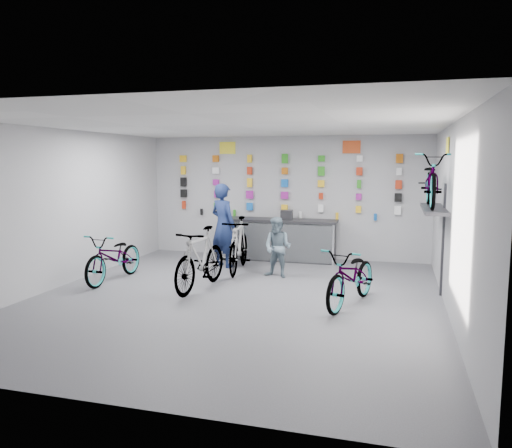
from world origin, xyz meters
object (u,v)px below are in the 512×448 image
(bike_service, at_px, (239,245))
(bike_right, at_px, (352,276))
(bike_center, at_px, (200,259))
(customer, at_px, (278,247))
(counter, at_px, (281,240))
(bike_left, at_px, (114,257))
(clerk, at_px, (223,225))

(bike_service, bearing_deg, bike_right, -43.93)
(bike_right, bearing_deg, bike_center, -169.32)
(bike_service, relative_size, customer, 1.57)
(counter, relative_size, bike_left, 1.45)
(bike_service, xyz_separation_m, clerk, (-0.50, 0.43, 0.36))
(bike_right, bearing_deg, bike_left, -168.64)
(counter, bearing_deg, bike_right, -59.83)
(counter, distance_m, bike_left, 4.04)
(bike_right, distance_m, bike_service, 3.23)
(customer, bearing_deg, clerk, 167.77)
(bike_service, bearing_deg, bike_center, -105.16)
(counter, distance_m, bike_center, 3.24)
(clerk, distance_m, customer, 1.63)
(bike_center, height_order, clerk, clerk)
(bike_right, bearing_deg, customer, 151.64)
(bike_center, relative_size, clerk, 1.02)
(counter, bearing_deg, bike_service, -111.57)
(bike_center, bearing_deg, bike_service, 87.51)
(bike_center, bearing_deg, customer, 55.05)
(counter, distance_m, bike_right, 3.96)
(bike_center, bearing_deg, bike_left, -178.90)
(counter, relative_size, customer, 2.16)
(counter, distance_m, clerk, 1.60)
(bike_left, relative_size, bike_center, 0.96)
(clerk, height_order, customer, clerk)
(counter, distance_m, customer, 1.81)
(bike_left, relative_size, bike_service, 0.95)
(bike_center, height_order, bike_service, bike_service)
(clerk, bearing_deg, bike_service, 167.09)
(bike_center, distance_m, customer, 1.79)
(counter, xyz_separation_m, bike_center, (-0.82, -3.13, 0.10))
(bike_left, distance_m, bike_service, 2.60)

